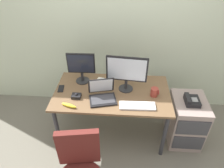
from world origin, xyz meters
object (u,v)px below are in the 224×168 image
desk_phone (192,101)px  cell_phone (61,89)px  monitor_side (81,66)px  paper_notepad (101,82)px  monitor_main (127,71)px  banana (69,105)px  keyboard (137,106)px  file_cabinet (186,121)px  trackball_mouse (76,96)px  coffee_mug (154,92)px  laptop (102,95)px

desk_phone → cell_phone: size_ratio=1.41×
monitor_side → paper_notepad: bearing=-5.6°
monitor_main → banana: 0.79m
keyboard → monitor_main: bearing=113.3°
file_cabinet → monitor_main: 1.06m
monitor_side → paper_notepad: monitor_side is taller
trackball_mouse → paper_notepad: bearing=50.7°
desk_phone → banana: 1.47m
monitor_side → monitor_main: bearing=-13.1°
monitor_side → coffee_mug: monitor_side is taller
keyboard → laptop: laptop is taller
monitor_side → coffee_mug: size_ratio=3.82×
banana → coffee_mug: bearing=15.4°
desk_phone → cell_phone: (-1.63, 0.06, 0.05)m
desk_phone → monitor_main: size_ratio=0.40×
coffee_mug → cell_phone: 1.17m
desk_phone → paper_notepad: bearing=168.5°
cell_phone → desk_phone: bearing=-9.9°
banana → laptop: bearing=26.3°
monitor_main → monitor_side: size_ratio=1.21×
desk_phone → file_cabinet: bearing=63.2°
monitor_side → trackball_mouse: bearing=-92.2°
file_cabinet → paper_notepad: size_ratio=3.17×
coffee_mug → paper_notepad: 0.71m
cell_phone → monitor_side: bearing=30.4°
monitor_main → paper_notepad: 0.44m
file_cabinet → paper_notepad: paper_notepad is taller
laptop → banana: (-0.36, -0.18, -0.03)m
monitor_main → coffee_mug: 0.42m
coffee_mug → paper_notepad: (-0.68, 0.22, -0.05)m
laptop → monitor_main: bearing=35.5°
trackball_mouse → monitor_side: bearing=87.8°
coffee_mug → trackball_mouse: bearing=-173.8°
keyboard → desk_phone: bearing=16.7°
monitor_side → cell_phone: size_ratio=2.90×
paper_notepad → cell_phone: size_ratio=1.46×
monitor_main → cell_phone: (-0.82, -0.06, -0.27)m
laptop → file_cabinet: bearing=4.9°
paper_notepad → banana: banana is taller
keyboard → banana: (-0.78, -0.06, 0.01)m
file_cabinet → banana: bearing=-169.3°
file_cabinet → monitor_side: bearing=170.3°
monitor_main → monitor_side: 0.60m
keyboard → trackball_mouse: trackball_mouse is taller
banana → desk_phone: bearing=10.1°
trackball_mouse → banana: trackball_mouse is taller
monitor_side → coffee_mug: 0.97m
laptop → banana: bearing=-153.7°
monitor_main → laptop: (-0.28, -0.20, -0.22)m
monitor_main → trackball_mouse: monitor_main is taller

